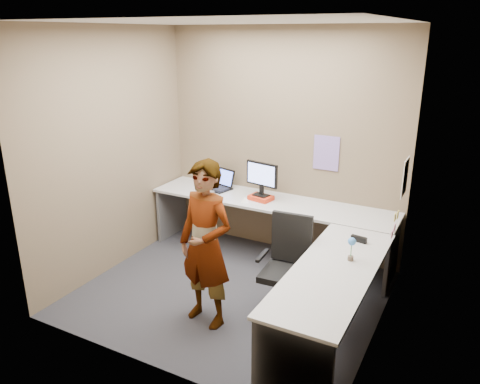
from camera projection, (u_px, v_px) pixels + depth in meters
The scene contains 21 objects.
ground at pixel (231, 293), 4.94m from camera, with size 3.00×3.00×0.00m, color #27262C.
wall_back at pixel (283, 144), 5.59m from camera, with size 3.00×3.00×0.00m, color brown.
wall_right at pixel (389, 194), 3.84m from camera, with size 2.70×2.70×0.00m, color brown.
wall_left at pixel (111, 153), 5.17m from camera, with size 2.70×2.70×0.00m, color brown.
ceiling at pixel (229, 21), 4.07m from camera, with size 3.00×3.00×0.00m, color white.
desk at pixel (285, 237), 4.88m from camera, with size 2.98×2.58×0.73m.
paper_ream at pixel (261, 198), 5.53m from camera, with size 0.26×0.19×0.05m, color red.
monitor at pixel (262, 176), 5.46m from camera, with size 0.42×0.15×0.40m.
laptop at pixel (220, 183), 5.94m from camera, with size 0.40×0.36×0.24m.
trackball_mouse at pixel (209, 193), 5.71m from camera, with size 0.12×0.08×0.07m.
origami at pixel (245, 199), 5.47m from camera, with size 0.10×0.10×0.06m, color white.
stapler at pixel (359, 239), 4.42m from camera, with size 0.15×0.04×0.06m, color black.
flower at pixel (352, 245), 4.02m from camera, with size 0.07×0.07×0.22m.
calendar_purple at pixel (326, 153), 5.35m from camera, with size 0.30×0.01×0.40m, color #846BB7.
calendar_white at pixel (405, 177), 4.63m from camera, with size 0.01×0.28×0.38m, color white.
sticky_note_a at pixel (395, 217), 4.43m from camera, with size 0.01×0.07×0.07m, color #F2E059.
sticky_note_b at pixel (395, 228), 4.52m from camera, with size 0.01×0.07×0.07m, color pink.
sticky_note_c at pixel (392, 234), 4.42m from camera, with size 0.01×0.07×0.07m, color pink.
sticky_note_d at pixel (398, 215), 4.57m from camera, with size 0.01×0.07×0.07m, color #F2E059.
office_chair at pixel (286, 275), 4.51m from camera, with size 0.51×0.51×0.96m.
person at pixel (206, 245), 4.23m from camera, with size 0.57×0.38×1.57m, color #999399.
Camera 1 is at (2.12, -3.78, 2.61)m, focal length 35.00 mm.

